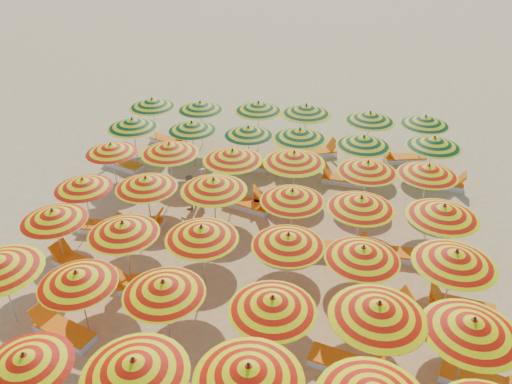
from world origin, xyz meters
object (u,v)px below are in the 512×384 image
lounger_5 (78,264)px  lounger_7 (379,309)px  lounger_6 (145,281)px  lounger_20 (317,153)px  umbrella_8 (164,287)px  umbrella_18 (83,184)px  umbrella_29 (428,170)px  lounger_12 (415,256)px  umbrella_32 (248,131)px  lounger_4 (481,382)px  umbrella_38 (258,107)px  lounger_19 (169,141)px  umbrella_35 (434,142)px  umbrella_11 (473,326)px  umbrella_41 (425,120)px  umbrella_31 (192,126)px  umbrella_39 (306,110)px  lounger_16 (262,166)px  lounger_21 (404,158)px  umbrella_37 (200,106)px  umbrella_16 (363,253)px  umbrella_28 (367,167)px  umbrella_13 (123,228)px  umbrella_36 (152,103)px  umbrella_26 (232,155)px  lounger_10 (139,223)px  lounger_17 (343,180)px  umbrella_27 (294,157)px  umbrella_3 (248,373)px  umbrella_25 (169,148)px  beachgoer_b (189,192)px  umbrella_15 (288,240)px  beachgoer_a (202,187)px  umbrella_23 (443,211)px  umbrella_12 (53,215)px  umbrella_40 (370,117)px  umbrella_9 (272,304)px  umbrella_34 (364,141)px  umbrella_21 (292,195)px  lounger_8 (460,307)px  umbrella_14 (202,232)px  umbrella_30 (133,123)px  lounger_15 (122,164)px  umbrella_17 (455,258)px  umbrella_24 (111,148)px  lounger_14 (276,200)px  umbrella_1 (25,360)px  lounger_3 (347,365)px  umbrella_10 (378,310)px  umbrella_20 (214,185)px  lounger_11 (339,249)px

lounger_5 → lounger_7: size_ratio=1.00×
lounger_6 → lounger_20: 10.11m
umbrella_8 → lounger_6: 2.91m
umbrella_8 → umbrella_18: umbrella_8 is taller
umbrella_29 → lounger_12: (-0.39, -2.51, -1.70)m
umbrella_32 → lounger_4: size_ratio=1.30×
umbrella_38 → lounger_19: size_ratio=1.43×
umbrella_35 → lounger_7: size_ratio=1.36×
umbrella_11 → umbrella_41: 11.48m
umbrella_31 → umbrella_39: size_ratio=1.00×
lounger_16 → umbrella_29: bearing=155.0°
lounger_21 → umbrella_11: bearing=76.6°
umbrella_37 → umbrella_8: bearing=-78.6°
umbrella_16 → umbrella_28: 4.69m
umbrella_18 → lounger_19: umbrella_18 is taller
umbrella_13 → umbrella_36: 9.37m
umbrella_26 → lounger_7: (5.03, -4.79, -1.80)m
umbrella_8 → lounger_7: (5.18, 1.96, -1.69)m
lounger_10 → lounger_17: (6.71, 4.21, 0.00)m
lounger_5 → umbrella_27: bearing=-124.0°
umbrella_3 → umbrella_25: (-4.62, 9.07, -0.09)m
umbrella_28 → umbrella_31: 7.23m
umbrella_11 → beachgoer_b: (-8.13, 6.29, -1.31)m
umbrella_15 → beachgoer_a: size_ratio=1.80×
lounger_7 → umbrella_11: bearing=-69.7°
umbrella_23 → umbrella_31: bearing=151.2°
umbrella_15 → umbrella_25: (-4.82, 4.55, 0.09)m
umbrella_8 → umbrella_11: umbrella_11 is taller
umbrella_3 → umbrella_25: 10.18m
umbrella_12 → umbrella_40: (9.07, 8.70, 0.16)m
umbrella_9 → umbrella_34: umbrella_34 is taller
umbrella_11 → umbrella_21: umbrella_11 is taller
umbrella_3 → beachgoer_a: size_ratio=1.60×
umbrella_28 → lounger_8: size_ratio=1.35×
umbrella_31 → umbrella_14: bearing=-71.5°
umbrella_13 → lounger_16: umbrella_13 is taller
umbrella_27 → umbrella_38: umbrella_27 is taller
lounger_6 → umbrella_18: bearing=-65.3°
umbrella_30 → lounger_15: (-0.60, -0.22, -1.76)m
umbrella_17 → umbrella_24: 12.18m
umbrella_13 → umbrella_21: 5.05m
lounger_7 → lounger_10: size_ratio=1.05×
lounger_14 → umbrella_39: bearing=-109.5°
umbrella_1 → umbrella_30: 11.52m
umbrella_17 → lounger_3: (-2.46, -2.24, -1.80)m
umbrella_40 → umbrella_11: bearing=-80.3°
lounger_15 → umbrella_10: bearing=159.2°
umbrella_16 → umbrella_36: bearing=135.0°
umbrella_20 → umbrella_34: size_ratio=0.96×
lounger_10 → lounger_11: bearing=-3.6°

